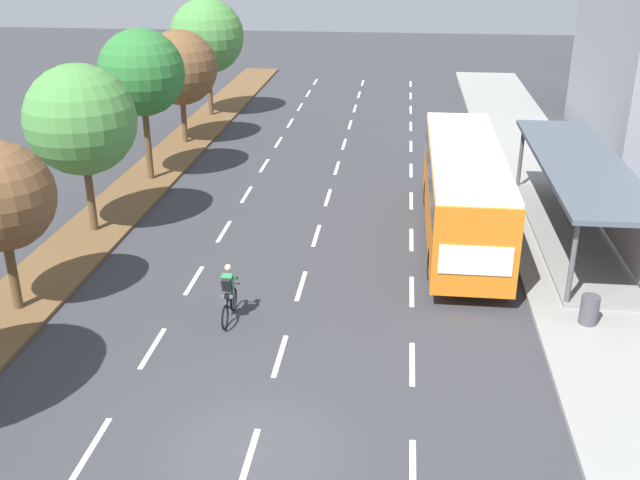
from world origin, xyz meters
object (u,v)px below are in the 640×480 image
object	(u,v)px
median_tree_third	(81,120)
median_tree_fifth	(180,68)
cyclist	(229,295)
median_tree_fourth	(141,73)
bus_shelter	(585,192)
median_tree_farthest	(207,36)
bus	(464,185)
trash_bin	(589,310)

from	to	relation	value
median_tree_third	median_tree_fifth	size ratio (longest dim) A/B	1.07
cyclist	median_tree_fourth	distance (m)	14.26
bus_shelter	median_tree_farthest	world-z (taller)	median_tree_farthest
median_tree_third	median_tree_farthest	bearing A→B (deg)	90.60
bus_shelter	cyclist	world-z (taller)	bus_shelter
median_tree_third	median_tree_farthest	world-z (taller)	median_tree_farthest
bus_shelter	cyclist	xyz separation A→B (m)	(-11.30, -7.15, -1.08)
bus	median_tree_third	size ratio (longest dim) A/B	1.84
cyclist	bus_shelter	bearing A→B (deg)	32.32
median_tree_fourth	trash_bin	size ratio (longest dim) A/B	7.71
bus_shelter	median_tree_farthest	distance (m)	25.10
bus	median_tree_third	distance (m)	13.73
bus_shelter	median_tree_third	bearing A→B (deg)	-176.16
bus	median_tree_fourth	bearing A→B (deg)	158.78
trash_bin	median_tree_fourth	bearing A→B (deg)	145.38
median_tree_fourth	trash_bin	world-z (taller)	median_tree_fourth
bus_shelter	median_tree_fifth	xyz separation A→B (m)	(-17.84, 11.11, 2.11)
median_tree_fifth	bus_shelter	bearing A→B (deg)	-31.92
bus	median_tree_fifth	size ratio (longest dim) A/B	1.97
bus_shelter	cyclist	distance (m)	13.42
median_tree_third	median_tree_farthest	distance (m)	18.46
median_tree_farthest	trash_bin	distance (m)	29.46
bus_shelter	median_tree_fifth	size ratio (longest dim) A/B	2.04
bus	median_tree_fifth	bearing A→B (deg)	140.07
bus	cyclist	bearing A→B (deg)	-135.46
bus_shelter	median_tree_fourth	world-z (taller)	median_tree_fourth
cyclist	median_tree_third	bearing A→B (deg)	137.50
trash_bin	bus	bearing A→B (deg)	117.10
bus	median_tree_fourth	xyz separation A→B (m)	(-13.39, 5.20, 2.75)
bus_shelter	bus	bearing A→B (deg)	-176.79
median_tree_fifth	trash_bin	world-z (taller)	median_tree_fifth
bus	trash_bin	bearing A→B (deg)	-62.90
median_tree_fourth	median_tree_farthest	distance (m)	12.31
bus_shelter	median_tree_third	size ratio (longest dim) A/B	1.92
median_tree_fifth	median_tree_farthest	world-z (taller)	median_tree_farthest
bus_shelter	trash_bin	world-z (taller)	bus_shelter
cyclist	median_tree_farthest	size ratio (longest dim) A/B	0.27
median_tree_third	bus_shelter	bearing A→B (deg)	3.84
bus	median_tree_fourth	size ratio (longest dim) A/B	1.72
bus	median_tree_fifth	xyz separation A→B (m)	(-13.56, 11.35, 1.91)
cyclist	trash_bin	bearing A→B (deg)	3.68
median_tree_farthest	trash_bin	bearing A→B (deg)	-54.55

